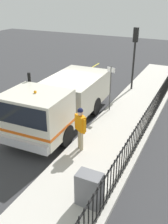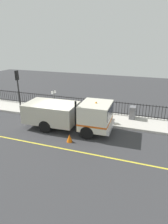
{
  "view_description": "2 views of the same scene",
  "coord_description": "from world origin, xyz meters",
  "px_view_note": "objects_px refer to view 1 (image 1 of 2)",
  "views": [
    {
      "loc": [
        6.14,
        -10.69,
        5.96
      ],
      "look_at": [
        1.77,
        -1.74,
        1.22
      ],
      "focal_mm": 40.95,
      "sensor_mm": 36.0,
      "label": 1
    },
    {
      "loc": [
        -12.43,
        -6.71,
        6.59
      ],
      "look_at": [
        0.83,
        -2.0,
        1.33
      ],
      "focal_mm": 31.11,
      "sensor_mm": 36.0,
      "label": 2
    }
  ],
  "objects_px": {
    "work_truck": "(59,100)",
    "worker_standing": "(80,124)",
    "traffic_light_near": "(135,46)",
    "street_sign": "(111,83)",
    "utility_cabinet": "(89,189)",
    "traffic_cone": "(21,117)"
  },
  "relations": [
    {
      "from": "work_truck",
      "to": "worker_standing",
      "type": "height_order",
      "value": "work_truck"
    },
    {
      "from": "traffic_light_near",
      "to": "street_sign",
      "type": "relative_size",
      "value": 1.59
    },
    {
      "from": "work_truck",
      "to": "utility_cabinet",
      "type": "distance_m",
      "value": 5.43
    },
    {
      "from": "traffic_light_near",
      "to": "traffic_cone",
      "type": "bearing_deg",
      "value": 57.44
    },
    {
      "from": "work_truck",
      "to": "street_sign",
      "type": "bearing_deg",
      "value": -125.83
    },
    {
      "from": "worker_standing",
      "to": "traffic_light_near",
      "type": "bearing_deg",
      "value": -54.76
    },
    {
      "from": "traffic_cone",
      "to": "street_sign",
      "type": "distance_m",
      "value": 4.83
    },
    {
      "from": "worker_standing",
      "to": "traffic_light_near",
      "type": "relative_size",
      "value": 0.47
    },
    {
      "from": "traffic_light_near",
      "to": "street_sign",
      "type": "bearing_deg",
      "value": 84.36
    },
    {
      "from": "worker_standing",
      "to": "traffic_cone",
      "type": "relative_size",
      "value": 3.19
    },
    {
      "from": "utility_cabinet",
      "to": "traffic_cone",
      "type": "bearing_deg",
      "value": 146.43
    },
    {
      "from": "work_truck",
      "to": "utility_cabinet",
      "type": "relative_size",
      "value": 6.45
    },
    {
      "from": "street_sign",
      "to": "worker_standing",
      "type": "bearing_deg",
      "value": -85.86
    },
    {
      "from": "work_truck",
      "to": "street_sign",
      "type": "height_order",
      "value": "work_truck"
    },
    {
      "from": "worker_standing",
      "to": "traffic_light_near",
      "type": "distance_m",
      "value": 7.92
    },
    {
      "from": "traffic_light_near",
      "to": "traffic_cone",
      "type": "xyz_separation_m",
      "value": [
        -3.68,
        -6.68,
        -2.61
      ]
    },
    {
      "from": "utility_cabinet",
      "to": "traffic_cone",
      "type": "distance_m",
      "value": 6.49
    },
    {
      "from": "utility_cabinet",
      "to": "worker_standing",
      "type": "bearing_deg",
      "value": 121.7
    },
    {
      "from": "utility_cabinet",
      "to": "street_sign",
      "type": "height_order",
      "value": "street_sign"
    },
    {
      "from": "traffic_cone",
      "to": "traffic_light_near",
      "type": "bearing_deg",
      "value": 61.16
    },
    {
      "from": "traffic_light_near",
      "to": "street_sign",
      "type": "distance_m",
      "value": 3.92
    },
    {
      "from": "utility_cabinet",
      "to": "street_sign",
      "type": "distance_m",
      "value": 6.87
    }
  ]
}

